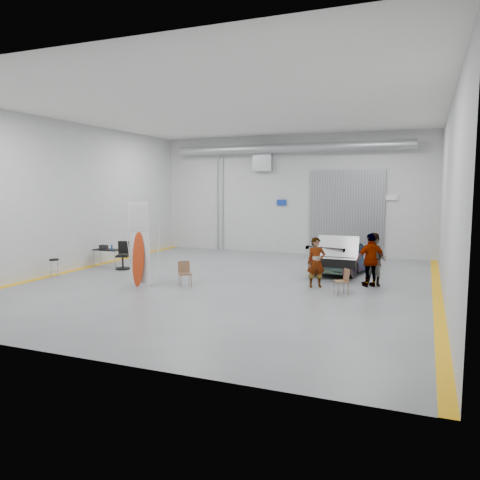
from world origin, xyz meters
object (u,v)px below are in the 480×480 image
at_px(sedan_car, 346,256).
at_px(person_c, 371,260).
at_px(person_a, 316,262).
at_px(office_chair, 124,257).
at_px(person_b, 374,259).
at_px(work_table, 107,249).
at_px(folding_chair_near, 185,279).
at_px(surfboard_display, 139,251).
at_px(folding_chair_far, 341,286).
at_px(shop_stool, 54,269).

height_order(sedan_car, person_c, person_c).
bearing_deg(person_a, office_chair, 149.38).
bearing_deg(person_b, work_table, -158.27).
bearing_deg(office_chair, folding_chair_near, -49.55).
xyz_separation_m(person_b, work_table, (-11.10, -0.08, -0.19)).
bearing_deg(person_b, sedan_car, 139.72).
distance_m(work_table, office_chair, 1.19).
height_order(surfboard_display, office_chair, surfboard_display).
bearing_deg(person_b, surfboard_display, -136.07).
bearing_deg(person_c, work_table, -34.05).
height_order(folding_chair_far, work_table, work_table).
height_order(person_a, folding_chair_far, person_a).
height_order(sedan_car, surfboard_display, surfboard_display).
xyz_separation_m(person_a, person_b, (1.80, 0.96, 0.06)).
relative_size(folding_chair_near, folding_chair_far, 1.05).
relative_size(person_a, work_table, 1.45).
bearing_deg(work_table, person_b, 0.40).
distance_m(sedan_car, person_a, 3.47).
distance_m(folding_chair_near, shop_stool, 5.27).
distance_m(person_b, surfboard_display, 8.04).
height_order(shop_stool, work_table, work_table).
bearing_deg(work_table, person_a, -5.42).
distance_m(sedan_car, work_table, 10.10).
relative_size(person_b, folding_chair_far, 2.25).
bearing_deg(person_b, folding_chair_near, -135.69).
bearing_deg(person_a, sedan_car, 55.52).
bearing_deg(person_a, person_b, 1.26).
bearing_deg(sedan_car, person_b, 131.24).
bearing_deg(person_a, shop_stool, 165.60).
distance_m(person_c, surfboard_display, 7.88).
distance_m(person_a, office_chair, 8.21).
bearing_deg(folding_chair_far, office_chair, -130.85).
distance_m(sedan_car, surfboard_display, 8.26).
relative_size(folding_chair_near, shop_stool, 1.18).
bearing_deg(folding_chair_near, folding_chair_far, -31.61).
relative_size(person_c, folding_chair_near, 2.14).
distance_m(surfboard_display, folding_chair_far, 6.81).
bearing_deg(folding_chair_far, person_b, 121.99).
bearing_deg(shop_stool, person_a, 12.40).
bearing_deg(shop_stool, folding_chair_near, 5.45).
xyz_separation_m(work_table, office_chair, (1.12, -0.34, -0.23)).
relative_size(surfboard_display, office_chair, 2.72).
bearing_deg(sedan_car, folding_chair_near, 60.10).
bearing_deg(person_a, work_table, 147.78).
height_order(person_b, folding_chair_near, person_b).
relative_size(person_a, shop_stool, 2.35).
xyz_separation_m(person_b, folding_chair_near, (-5.97, -2.53, -0.65)).
height_order(person_c, office_chair, person_c).
xyz_separation_m(person_b, person_c, (-0.09, -0.20, -0.00)).
bearing_deg(office_chair, person_a, -25.62).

